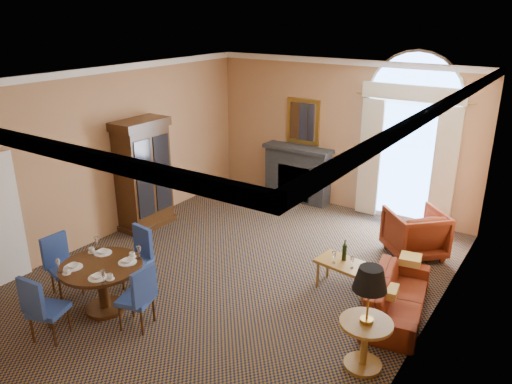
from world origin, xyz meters
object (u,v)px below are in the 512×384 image
Objects in this scene: coffee_table at (345,265)px; side_table at (368,306)px; sofa at (397,296)px; armchair at (415,233)px; armoire at (144,176)px; dining_table at (102,277)px.

side_table is at bearing -50.11° from coffee_table.
side_table reaches higher than sofa.
sofa is at bearing 55.88° from armchair.
dining_table is at bearing -56.01° from armoire.
coffee_table is (2.66, 2.49, -0.13)m from dining_table.
sofa is 0.94m from coffee_table.
coffee_table is at bearing 67.80° from sofa.
armoire reaches higher than sofa.
armchair is at bearing 19.36° from armoire.
armchair is (3.20, 4.25, -0.12)m from dining_table.
armchair is 0.99× the size of coffee_table.
dining_table is 3.75m from side_table.
dining_table is 4.25m from sofa.
armoire is at bearing 123.99° from dining_table.
side_table reaches higher than armchair.
side_table is at bearing 52.40° from armchair.
armchair is at bearing 0.18° from sofa.
dining_table is at bearing 8.22° from armchair.
sofa is 1.49m from side_table.
armoire is 5.24m from armchair.
side_table is at bearing 14.55° from dining_table.
coffee_table is at bearing -0.44° from armoire.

